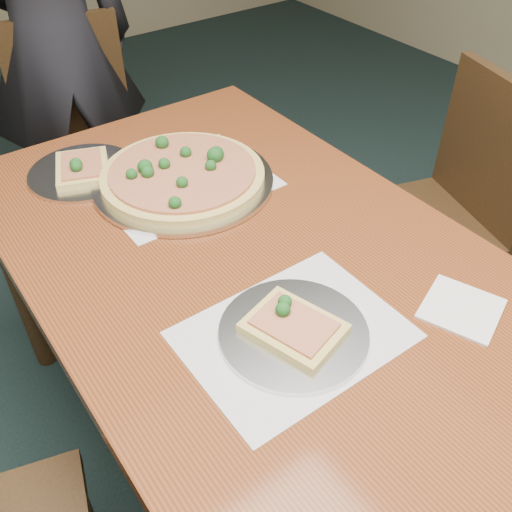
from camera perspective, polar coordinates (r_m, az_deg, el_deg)
dining_table at (r=1.30m, az=-0.00°, el=-3.09°), size 0.90×1.50×0.75m
chair_far at (r=2.26m, az=-17.04°, el=11.55°), size 0.50×0.50×0.91m
chair_right at (r=1.88m, az=18.39°, el=4.84°), size 0.52×0.52×0.91m
diner at (r=2.26m, az=-19.63°, el=19.58°), size 0.66×0.49×1.65m
placemat_main at (r=1.47m, az=-7.25°, el=7.26°), size 0.42×0.32×0.00m
placemat_near at (r=1.07m, az=3.76°, el=-7.84°), size 0.40×0.30×0.00m
pizza_pan at (r=1.46m, az=-7.32°, el=7.97°), size 0.46×0.46×0.07m
slice_plate_near at (r=1.07m, az=3.75°, el=-7.35°), size 0.28×0.28×0.05m
slice_plate_far at (r=1.56m, az=-16.95°, el=8.22°), size 0.28×0.28×0.06m
napkin at (r=1.18m, az=19.86°, el=-4.98°), size 0.18×0.18×0.01m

